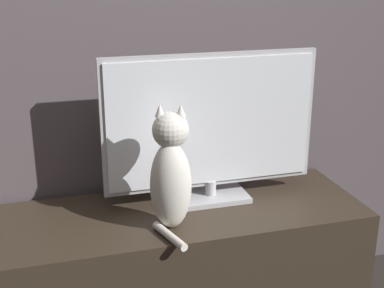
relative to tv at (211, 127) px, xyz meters
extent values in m
cube|color=#564C51|center=(-0.23, 0.22, 0.45)|extent=(4.80, 0.05, 2.60)
cube|color=#33281E|center=(-0.23, -0.07, -0.58)|extent=(1.59, 0.51, 0.54)
cube|color=#B7B7BC|center=(0.00, 0.00, -0.30)|extent=(0.30, 0.18, 0.02)
cylinder|color=#B7B7BC|center=(0.00, 0.00, -0.26)|extent=(0.04, 0.04, 0.06)
cube|color=#B7B7BC|center=(0.00, 0.00, 0.02)|extent=(0.85, 0.02, 0.53)
cube|color=white|center=(0.00, -0.01, 0.02)|extent=(0.82, 0.01, 0.50)
ellipsoid|color=silver|center=(-0.21, -0.19, -0.14)|extent=(0.18, 0.17, 0.32)
ellipsoid|color=olive|center=(-0.20, -0.15, -0.16)|extent=(0.09, 0.07, 0.18)
sphere|color=silver|center=(-0.20, -0.17, 0.06)|extent=(0.16, 0.16, 0.13)
cone|color=silver|center=(-0.24, -0.16, 0.13)|extent=(0.04, 0.04, 0.04)
cone|color=silver|center=(-0.17, -0.18, 0.13)|extent=(0.04, 0.04, 0.04)
cylinder|color=silver|center=(-0.24, -0.28, -0.29)|extent=(0.08, 0.19, 0.03)
camera|label=1|loc=(-0.62, -1.89, 0.61)|focal=50.00mm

